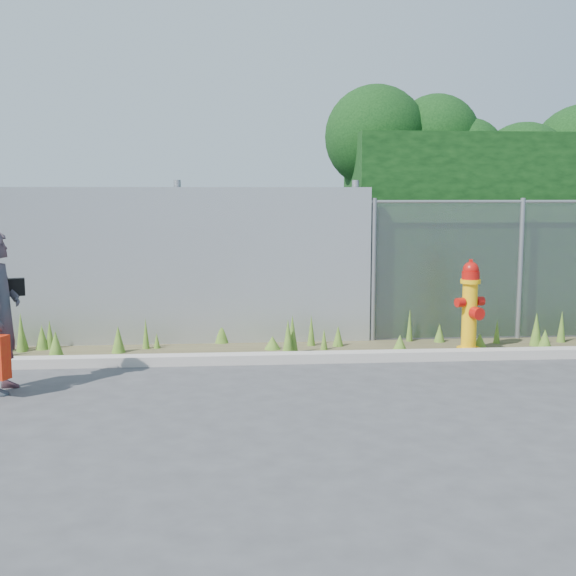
{
  "coord_description": "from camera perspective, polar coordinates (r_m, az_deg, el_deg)",
  "views": [
    {
      "loc": [
        -0.99,
        -7.05,
        2.12
      ],
      "look_at": [
        -0.3,
        1.4,
        1.0
      ],
      "focal_mm": 45.0,
      "sensor_mm": 36.0,
      "label": 1
    }
  ],
  "objects": [
    {
      "name": "weed_strip",
      "position": [
        9.78,
        1.71,
        -4.18
      ],
      "size": [
        16.0,
        1.31,
        0.55
      ],
      "color": "#484129",
      "rests_on": "ground"
    },
    {
      "name": "curb",
      "position": [
        9.14,
        1.68,
        -5.5
      ],
      "size": [
        16.0,
        0.22,
        0.12
      ],
      "primitive_type": "cube",
      "color": "#A69E96",
      "rests_on": "ground"
    },
    {
      "name": "fire_hydrant",
      "position": [
        9.89,
        14.17,
        -1.51
      ],
      "size": [
        0.42,
        0.37,
        1.25
      ],
      "rotation": [
        0.0,
        0.0,
        0.32
      ],
      "color": "#FFB80D",
      "rests_on": "ground"
    },
    {
      "name": "ground",
      "position": [
        7.43,
        3.23,
        -9.06
      ],
      "size": [
        80.0,
        80.0,
        0.0
      ],
      "primitive_type": "plane",
      "color": "#3C3D3F",
      "rests_on": "ground"
    },
    {
      "name": "corrugated_fence",
      "position": [
        10.36,
        -17.23,
        1.55
      ],
      "size": [
        8.5,
        0.21,
        2.3
      ],
      "color": "#A4A7AB",
      "rests_on": "ground"
    },
    {
      "name": "black_shoulder_bag",
      "position": [
        8.39,
        -20.94,
        0.06
      ],
      "size": [
        0.25,
        0.1,
        0.19
      ],
      "rotation": [
        0.0,
        0.0,
        0.3
      ],
      "color": "black"
    },
    {
      "name": "woman",
      "position": [
        8.24,
        -21.82,
        -1.78
      ],
      "size": [
        0.42,
        0.64,
        1.73
      ],
      "primitive_type": "imported",
      "rotation": [
        0.0,
        0.0,
        1.59
      ],
      "color": "#0E505A",
      "rests_on": "ground"
    }
  ]
}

